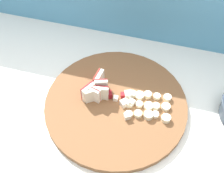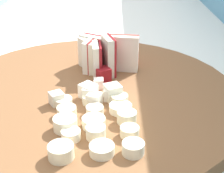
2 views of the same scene
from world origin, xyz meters
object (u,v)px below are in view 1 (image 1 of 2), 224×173
Objects in this scene: apple_wedge_fan at (96,90)px; apple_dice_pile at (123,100)px; banana_slice_rows at (149,106)px; cutting_board at (116,105)px.

apple_wedge_fan is 0.09m from apple_dice_pile.
apple_wedge_fan is 0.17m from banana_slice_rows.
cutting_board is at bearing -150.18° from apple_dice_pile.
apple_dice_pile reaches higher than banana_slice_rows.
apple_dice_pile is (0.09, -0.00, -0.02)m from apple_wedge_fan.
apple_wedge_fan is 0.72× the size of banana_slice_rows.
apple_wedge_fan reaches higher than apple_dice_pile.
banana_slice_rows reaches higher than cutting_board.
apple_wedge_fan is at bearing 178.09° from apple_dice_pile.
banana_slice_rows is (0.08, 0.00, -0.00)m from apple_dice_pile.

